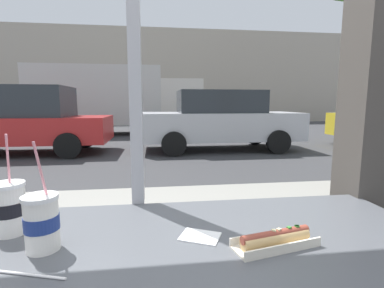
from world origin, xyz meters
TOP-DOWN VIEW (x-y plane):
  - ground_plane at (0.00, 8.00)m, footprint 60.00×60.00m
  - sidewalk_strip at (0.00, 1.60)m, footprint 16.00×2.80m
  - building_facade_far at (0.00, 19.43)m, footprint 28.00×1.20m
  - soda_cup_left at (-0.39, -0.18)m, footprint 0.10×0.10m
  - soda_cup_right at (-0.25, -0.30)m, footprint 0.10×0.10m
  - hotdog_tray_far at (0.42, -0.37)m, footprint 0.27×0.14m
  - loose_straw at (-0.23, -0.43)m, footprint 0.18×0.06m
  - napkin_wrapper at (0.21, -0.29)m, footprint 0.15×0.13m
  - parked_car_red at (-3.38, 6.91)m, footprint 4.44×1.97m
  - parked_car_silver at (1.94, 6.91)m, footprint 4.50×1.99m
  - box_truck at (-1.57, 11.65)m, footprint 7.07×2.44m

SIDE VIEW (x-z plane):
  - ground_plane at x=0.00m, z-range 0.00..0.00m
  - sidewalk_strip at x=0.00m, z-range 0.00..0.11m
  - parked_car_silver at x=1.94m, z-range 0.02..1.72m
  - parked_car_red at x=-3.38m, z-range 0.00..1.79m
  - napkin_wrapper at x=0.21m, z-range 0.93..0.93m
  - loose_straw at x=-0.23m, z-range 0.93..0.93m
  - hotdog_tray_far at x=0.42m, z-range 0.92..0.98m
  - soda_cup_right at x=-0.25m, z-range 0.85..1.17m
  - soda_cup_left at x=-0.39m, z-range 0.85..1.18m
  - box_truck at x=-1.57m, z-range 0.15..3.00m
  - building_facade_far at x=0.00m, z-range 0.00..6.38m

